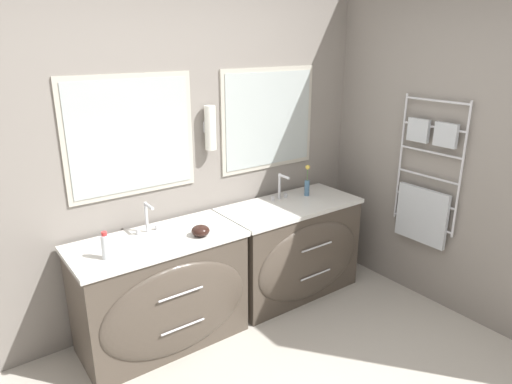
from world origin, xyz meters
The scene contains 9 objects.
wall_back centered at (0.01, 1.70, 1.31)m, with size 5.17×0.17×2.60m.
wall_right centered at (1.81, 0.75, 1.29)m, with size 0.13×3.51×2.60m.
vanity_left centered at (-0.26, 1.33, 0.40)m, with size 1.16×0.62×0.80m.
vanity_right centered at (0.92, 1.33, 0.40)m, with size 1.16×0.62×0.80m.
faucet_left centered at (-0.26, 1.49, 0.91)m, with size 0.17×0.14×0.22m.
faucet_right centered at (0.92, 1.49, 0.91)m, with size 0.17×0.14×0.22m.
toiletry_bottle centered at (-0.62, 1.27, 0.88)m, with size 0.05×0.05×0.18m.
amenity_bowl centered at (0.01, 1.23, 0.83)m, with size 0.13×0.13×0.08m.
flower_vase centered at (1.17, 1.44, 0.90)m, with size 0.04×0.04×0.27m.
Camera 1 is at (-1.37, -1.30, 2.07)m, focal length 32.00 mm.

